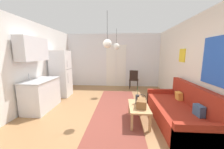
{
  "coord_description": "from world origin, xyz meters",
  "views": [
    {
      "loc": [
        0.41,
        -2.99,
        1.65
      ],
      "look_at": [
        0.12,
        1.11,
        0.98
      ],
      "focal_mm": 20.38,
      "sensor_mm": 36.0,
      "label": 1
    }
  ],
  "objects_px": {
    "bamboo_vase": "(137,99)",
    "accent_chair": "(134,79)",
    "pendant_lamp_far": "(116,46)",
    "refrigerator": "(61,74)",
    "coffee_table": "(139,108)",
    "couch": "(180,111)",
    "handbag": "(141,103)",
    "pendant_lamp_near": "(107,44)"
  },
  "relations": [
    {
      "from": "bamboo_vase",
      "to": "accent_chair",
      "type": "relative_size",
      "value": 0.49
    },
    {
      "from": "pendant_lamp_far",
      "to": "refrigerator",
      "type": "bearing_deg",
      "value": -168.45
    },
    {
      "from": "coffee_table",
      "to": "accent_chair",
      "type": "bearing_deg",
      "value": 86.75
    },
    {
      "from": "couch",
      "to": "handbag",
      "type": "height_order",
      "value": "couch"
    },
    {
      "from": "refrigerator",
      "to": "accent_chair",
      "type": "bearing_deg",
      "value": 22.0
    },
    {
      "from": "coffee_table",
      "to": "handbag",
      "type": "height_order",
      "value": "handbag"
    },
    {
      "from": "bamboo_vase",
      "to": "couch",
      "type": "bearing_deg",
      "value": -3.05
    },
    {
      "from": "handbag",
      "to": "accent_chair",
      "type": "bearing_deg",
      "value": 87.76
    },
    {
      "from": "bamboo_vase",
      "to": "handbag",
      "type": "relative_size",
      "value": 1.19
    },
    {
      "from": "refrigerator",
      "to": "pendant_lamp_near",
      "type": "xyz_separation_m",
      "value": [
        1.99,
        -1.62,
        1.0
      ]
    },
    {
      "from": "handbag",
      "to": "pendant_lamp_far",
      "type": "distance_m",
      "value": 2.78
    },
    {
      "from": "coffee_table",
      "to": "pendant_lamp_far",
      "type": "height_order",
      "value": "pendant_lamp_far"
    },
    {
      "from": "coffee_table",
      "to": "bamboo_vase",
      "type": "xyz_separation_m",
      "value": [
        -0.02,
        0.12,
        0.17
      ]
    },
    {
      "from": "accent_chair",
      "to": "pendant_lamp_near",
      "type": "bearing_deg",
      "value": 81.16
    },
    {
      "from": "refrigerator",
      "to": "pendant_lamp_far",
      "type": "distance_m",
      "value": 2.41
    },
    {
      "from": "bamboo_vase",
      "to": "pendant_lamp_far",
      "type": "height_order",
      "value": "pendant_lamp_far"
    },
    {
      "from": "couch",
      "to": "bamboo_vase",
      "type": "xyz_separation_m",
      "value": [
        -1.03,
        0.05,
        0.26
      ]
    },
    {
      "from": "couch",
      "to": "coffee_table",
      "type": "relative_size",
      "value": 2.45
    },
    {
      "from": "refrigerator",
      "to": "pendant_lamp_far",
      "type": "bearing_deg",
      "value": 11.55
    },
    {
      "from": "couch",
      "to": "handbag",
      "type": "distance_m",
      "value": 0.99
    },
    {
      "from": "handbag",
      "to": "pendant_lamp_far",
      "type": "height_order",
      "value": "pendant_lamp_far"
    },
    {
      "from": "couch",
      "to": "bamboo_vase",
      "type": "bearing_deg",
      "value": 176.95
    },
    {
      "from": "accent_chair",
      "to": "pendant_lamp_near",
      "type": "distance_m",
      "value": 3.27
    },
    {
      "from": "coffee_table",
      "to": "handbag",
      "type": "relative_size",
      "value": 2.34
    },
    {
      "from": "handbag",
      "to": "accent_chair",
      "type": "xyz_separation_m",
      "value": [
        0.12,
        3.04,
        -0.01
      ]
    },
    {
      "from": "pendant_lamp_near",
      "to": "bamboo_vase",
      "type": "bearing_deg",
      "value": -1.9
    },
    {
      "from": "refrigerator",
      "to": "accent_chair",
      "type": "xyz_separation_m",
      "value": [
        2.92,
        1.18,
        -0.39
      ]
    },
    {
      "from": "coffee_table",
      "to": "accent_chair",
      "type": "relative_size",
      "value": 0.97
    },
    {
      "from": "bamboo_vase",
      "to": "accent_chair",
      "type": "bearing_deg",
      "value": 86.13
    },
    {
      "from": "coffee_table",
      "to": "accent_chair",
      "type": "distance_m",
      "value": 2.95
    },
    {
      "from": "couch",
      "to": "pendant_lamp_near",
      "type": "bearing_deg",
      "value": 177.44
    },
    {
      "from": "handbag",
      "to": "pendant_lamp_far",
      "type": "relative_size",
      "value": 0.45
    },
    {
      "from": "bamboo_vase",
      "to": "refrigerator",
      "type": "bearing_deg",
      "value": 148.9
    },
    {
      "from": "pendant_lamp_far",
      "to": "handbag",
      "type": "bearing_deg",
      "value": -73.6
    },
    {
      "from": "pendant_lamp_near",
      "to": "pendant_lamp_far",
      "type": "height_order",
      "value": "same"
    },
    {
      "from": "refrigerator",
      "to": "accent_chair",
      "type": "distance_m",
      "value": 3.17
    },
    {
      "from": "couch",
      "to": "pendant_lamp_near",
      "type": "xyz_separation_m",
      "value": [
        -1.77,
        0.08,
        1.62
      ]
    },
    {
      "from": "coffee_table",
      "to": "bamboo_vase",
      "type": "relative_size",
      "value": 1.96
    },
    {
      "from": "pendant_lamp_near",
      "to": "handbag",
      "type": "bearing_deg",
      "value": -16.02
    },
    {
      "from": "bamboo_vase",
      "to": "handbag",
      "type": "distance_m",
      "value": 0.22
    },
    {
      "from": "coffee_table",
      "to": "bamboo_vase",
      "type": "distance_m",
      "value": 0.21
    },
    {
      "from": "couch",
      "to": "bamboo_vase",
      "type": "distance_m",
      "value": 1.06
    }
  ]
}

